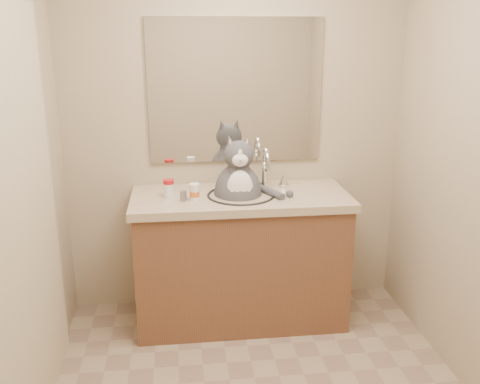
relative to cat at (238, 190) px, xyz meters
name	(u,v)px	position (x,y,z in m)	size (l,w,h in m)	color
room	(268,183)	(0.01, -0.97, 0.32)	(2.22, 2.52, 2.42)	gray
vanity	(241,255)	(0.01, 0.00, -0.44)	(1.34, 0.59, 1.12)	brown
mirror	(235,91)	(0.01, 0.27, 0.57)	(1.10, 0.02, 0.90)	white
shower_curtain	(22,222)	(-1.04, -0.87, 0.15)	(0.02, 1.30, 1.93)	beige
cat	(238,190)	(0.00, 0.00, 0.00)	(0.42, 0.33, 0.59)	#4A4A50
pill_bottle_redcap	(169,188)	(-0.42, -0.01, 0.03)	(0.07, 0.07, 0.11)	white
pill_bottle_orange	(195,192)	(-0.27, -0.09, 0.02)	(0.07, 0.07, 0.10)	white
grey_canister	(183,196)	(-0.34, -0.09, 0.00)	(0.04, 0.04, 0.06)	slate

